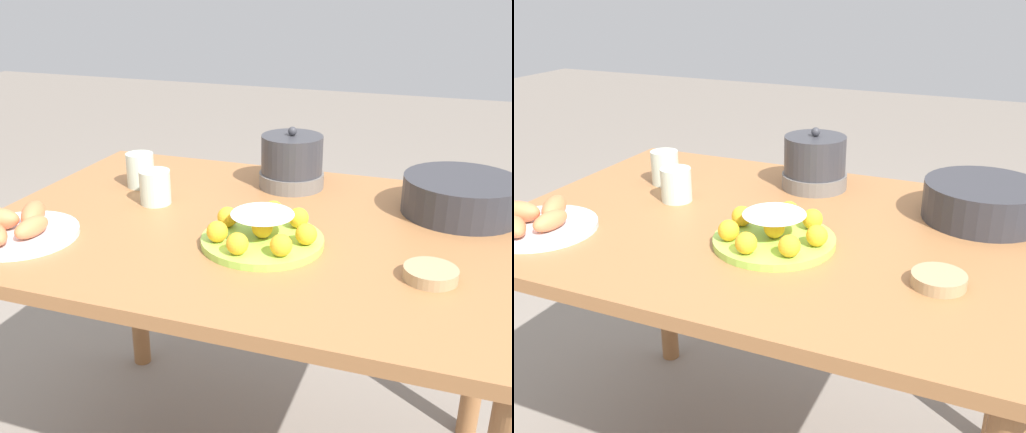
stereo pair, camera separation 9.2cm
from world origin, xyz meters
TOP-DOWN VIEW (x-y plane):
  - dining_table at (0.00, 0.00)m, footprint 1.22×0.87m
  - cake_plate at (0.06, -0.10)m, footprint 0.26×0.26m
  - serving_bowl at (0.45, 0.22)m, footprint 0.28×0.28m
  - sauce_bowl at (0.41, -0.15)m, footprint 0.10×0.10m
  - seafood_platter at (-0.45, -0.24)m, footprint 0.25×0.25m
  - cup_near at (-0.27, 0.04)m, footprint 0.08×0.08m
  - cup_far at (-0.37, 0.15)m, footprint 0.07×0.07m
  - warming_pot at (0.02, 0.28)m, footprint 0.17×0.17m

SIDE VIEW (x-z plane):
  - dining_table at x=0.00m, z-range 0.27..1.05m
  - sauce_bowl at x=0.41m, z-range 0.78..0.80m
  - seafood_platter at x=-0.45m, z-range 0.77..0.83m
  - cake_plate at x=0.06m, z-range 0.76..0.84m
  - cup_near at x=-0.27m, z-range 0.77..0.86m
  - cup_far at x=-0.37m, z-range 0.77..0.87m
  - serving_bowl at x=0.45m, z-range 0.78..0.87m
  - warming_pot at x=0.02m, z-range 0.76..0.93m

